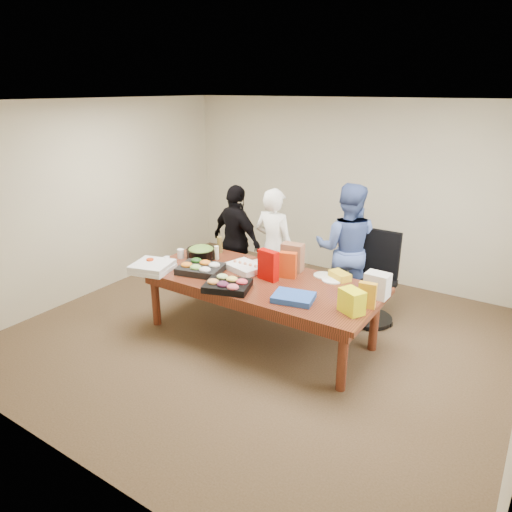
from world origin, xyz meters
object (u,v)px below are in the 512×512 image
Objects in this scene: sheet_cake at (245,267)px; salad_bowl at (201,253)px; person_right at (347,249)px; office_chair at (373,282)px; person_center at (274,247)px; conference_table at (259,308)px.

sheet_cake is 0.73m from salad_bowl.
sheet_cake is at bearing 37.59° from person_right.
salad_bowl is (-2.00, -0.90, 0.26)m from office_chair.
person_center is at bearing -172.38° from office_chair.
conference_table is 6.52× the size of sheet_cake.
person_right reaches higher than person_center.
salad_bowl reaches higher than sheet_cake.
person_right is 1.88m from salad_bowl.
conference_table is at bearing -132.35° from office_chair.
office_chair is 0.64× the size of person_right.
person_center reaches higher than conference_table.
conference_table is at bearing -9.96° from salad_bowl.
office_chair is 1.61m from sheet_cake.
sheet_cake is at bearing -142.98° from office_chair.
conference_table is 2.52× the size of office_chair.
salad_bowl is (-1.01, 0.18, 0.44)m from conference_table.
sheet_cake reaches higher than conference_table.
person_right reaches higher than sheet_cake.
conference_table is 1.62× the size of person_right.
office_chair reaches higher than conference_table.
salad_bowl is at bearing 18.82° from person_right.
person_center reaches higher than salad_bowl.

